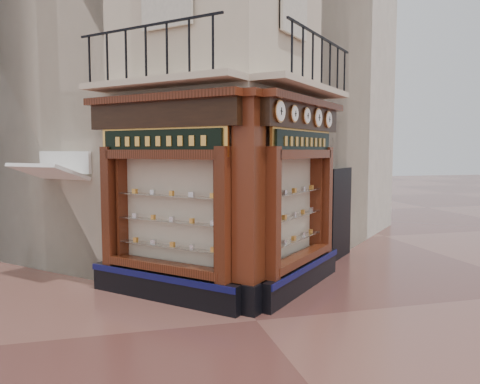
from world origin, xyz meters
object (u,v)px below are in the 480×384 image
object	(u,v)px
clock_c	(306,116)
clock_a	(280,111)
signboard_right	(304,142)
corner_pilaster	(249,205)
clock_b	(294,114)
signboard_left	(160,141)
clock_d	(318,118)
awning	(52,281)
clock_e	(328,119)

from	to	relation	value
clock_c	clock_a	bearing A→B (deg)	-180.00
signboard_right	clock_c	bearing A→B (deg)	-142.41
signboard_right	corner_pilaster	bearing A→B (deg)	169.75
signboard_right	clock_b	bearing A→B (deg)	-171.73
clock_c	corner_pilaster	bearing A→B (deg)	165.11
corner_pilaster	signboard_right	bearing A→B (deg)	-10.25
clock_a	signboard_right	xyz separation A→B (m)	(0.90, 1.06, -0.52)
clock_a	signboard_left	bearing A→B (deg)	107.27
clock_d	awning	bearing A→B (deg)	117.72
clock_d	awning	world-z (taller)	clock_d
corner_pilaster	clock_d	bearing A→B (deg)	-10.78
signboard_left	clock_e	bearing A→B (deg)	-124.22
awning	corner_pilaster	bearing A→B (deg)	-174.05
clock_a	clock_e	distance (m)	2.52
clock_c	signboard_right	xyz separation A→B (m)	(0.02, 0.18, -0.52)
clock_b	clock_c	xyz separation A→B (m)	(0.44, 0.44, -0.00)
clock_a	clock_e	xyz separation A→B (m)	(1.79, 1.79, 0.00)
clock_c	signboard_left	world-z (taller)	clock_c
clock_a	signboard_left	xyz separation A→B (m)	(-2.02, 1.06, -0.52)
awning	signboard_right	xyz separation A→B (m)	(5.20, -2.02, 3.10)
corner_pilaster	clock_e	size ratio (longest dim) A/B	10.38
clock_d	signboard_right	xyz separation A→B (m)	(-0.43, -0.27, -0.52)
clock_c	clock_b	bearing A→B (deg)	-180.00
clock_d	awning	xyz separation A→B (m)	(-5.63, 1.75, -3.62)
clock_c	awning	xyz separation A→B (m)	(-5.18, 2.20, -3.62)
clock_b	awning	bearing A→B (deg)	105.92
clock_c	signboard_right	world-z (taller)	clock_c
signboard_left	clock_b	bearing A→B (deg)	-149.04
clock_a	clock_e	world-z (taller)	clock_a
clock_c	clock_d	xyz separation A→B (m)	(0.45, 0.45, 0.00)
clock_a	clock_d	world-z (taller)	clock_d
clock_a	clock_e	bearing A→B (deg)	0.00
signboard_left	awning	bearing A→B (deg)	3.45
clock_e	awning	bearing A→B (deg)	122.96
clock_a	clock_b	size ratio (longest dim) A/B	1.22
clock_d	clock_e	bearing A→B (deg)	-0.00
corner_pilaster	clock_d	world-z (taller)	corner_pilaster
corner_pilaster	clock_c	distance (m)	2.36
awning	signboard_left	xyz separation A→B (m)	(2.28, -2.02, 3.10)
awning	signboard_right	world-z (taller)	signboard_right
clock_c	clock_e	size ratio (longest dim) A/B	0.88
corner_pilaster	clock_a	xyz separation A→B (m)	(0.56, -0.05, 1.67)
clock_d	clock_b	bearing A→B (deg)	-180.00
signboard_left	signboard_right	xyz separation A→B (m)	(2.92, 0.00, 0.00)
corner_pilaster	clock_a	world-z (taller)	corner_pilaster
corner_pilaster	clock_e	distance (m)	3.36
corner_pilaster	clock_b	world-z (taller)	corner_pilaster
clock_b	clock_d	distance (m)	1.25
clock_b	clock_e	size ratio (longest dim) A/B	0.86
clock_e	signboard_left	distance (m)	3.91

